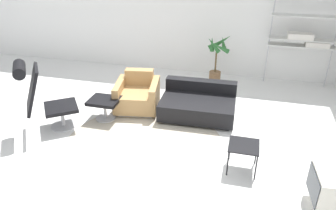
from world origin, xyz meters
TOP-DOWN VIEW (x-y plane):
  - ground_plane at (0.00, 0.00)m, footprint 12.00×12.00m
  - wall_back at (-0.00, 3.07)m, footprint 12.00×0.09m
  - round_rug at (0.04, -0.30)m, footprint 2.57×2.57m
  - lounge_chair at (-1.73, -0.28)m, footprint 1.01×0.93m
  - ottoman at (-0.90, 0.33)m, footprint 0.54×0.45m
  - armchair_red at (-0.46, 0.85)m, footprint 0.90×0.92m
  - couch_low at (0.71, 0.89)m, footprint 1.37×0.98m
  - side_table at (1.59, -0.55)m, footprint 0.42×0.42m
  - crt_television at (2.66, -1.09)m, footprint 0.53×0.58m
  - potted_plant at (0.84, 2.44)m, footprint 0.55×0.63m
  - shelf_unit at (2.61, 2.73)m, footprint 1.36×0.28m

SIDE VIEW (x-z plane):
  - ground_plane at x=0.00m, z-range 0.00..0.00m
  - round_rug at x=0.04m, z-range 0.00..0.01m
  - couch_low at x=0.71m, z-range -0.07..0.50m
  - armchair_red at x=-0.46m, z-range -0.08..0.62m
  - ottoman at x=-0.90m, z-range 0.11..0.50m
  - crt_television at x=2.66m, z-range 0.03..0.58m
  - side_table at x=1.59m, z-range 0.16..0.58m
  - potted_plant at x=0.84m, z-range 0.00..1.14m
  - lounge_chair at x=-1.73m, z-range 0.09..1.32m
  - shelf_unit at x=2.61m, z-range 0.20..2.03m
  - wall_back at x=0.00m, z-range 0.00..2.80m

